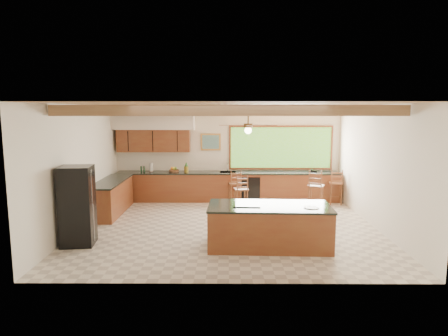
{
  "coord_description": "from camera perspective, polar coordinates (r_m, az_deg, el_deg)",
  "views": [
    {
      "loc": [
        -0.05,
        -9.55,
        2.87
      ],
      "look_at": [
        -0.11,
        0.8,
        1.36
      ],
      "focal_mm": 32.0,
      "sensor_mm": 36.0,
      "label": 1
    }
  ],
  "objects": [
    {
      "name": "refrigerator",
      "position": [
        9.07,
        -20.23,
        -5.09
      ],
      "size": [
        0.73,
        0.71,
        1.7
      ],
      "rotation": [
        0.0,
        0.0,
        0.1
      ],
      "color": "black",
      "rests_on": "ground"
    },
    {
      "name": "ground",
      "position": [
        9.97,
        0.6,
        -8.42
      ],
      "size": [
        7.2,
        7.2,
        0.0
      ],
      "primitive_type": "plane",
      "color": "beige",
      "rests_on": "ground"
    },
    {
      "name": "bar_stool_a",
      "position": [
        11.33,
        2.45,
        -3.16
      ],
      "size": [
        0.44,
        0.44,
        1.05
      ],
      "rotation": [
        0.0,
        0.0,
        0.2
      ],
      "color": "brown",
      "rests_on": "ground"
    },
    {
      "name": "bar_stool_b",
      "position": [
        12.15,
        1.58,
        -2.31
      ],
      "size": [
        0.44,
        0.44,
        1.07
      ],
      "rotation": [
        0.0,
        0.0,
        0.17
      ],
      "color": "brown",
      "rests_on": "ground"
    },
    {
      "name": "bar_stool_d",
      "position": [
        12.6,
        15.75,
        -2.16
      ],
      "size": [
        0.43,
        0.43,
        1.1
      ],
      "rotation": [
        0.0,
        0.0,
        -0.11
      ],
      "color": "brown",
      "rests_on": "ground"
    },
    {
      "name": "room_shell",
      "position": [
        10.22,
        -0.35,
        4.62
      ],
      "size": [
        7.27,
        6.54,
        3.02
      ],
      "color": "silver",
      "rests_on": "ground"
    },
    {
      "name": "counter_run",
      "position": [
        12.33,
        -3.26,
        -2.96
      ],
      "size": [
        7.12,
        3.1,
        1.25
      ],
      "color": "brown",
      "rests_on": "ground"
    },
    {
      "name": "bar_stool_c",
      "position": [
        11.66,
        13.09,
        -2.62
      ],
      "size": [
        0.55,
        0.55,
        1.19
      ],
      "rotation": [
        0.0,
        0.0,
        -0.38
      ],
      "color": "brown",
      "rests_on": "ground"
    },
    {
      "name": "island",
      "position": [
        8.55,
        6.45,
        -8.21
      ],
      "size": [
        2.6,
        1.3,
        0.91
      ],
      "rotation": [
        0.0,
        0.0,
        -0.04
      ],
      "color": "brown",
      "rests_on": "ground"
    }
  ]
}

